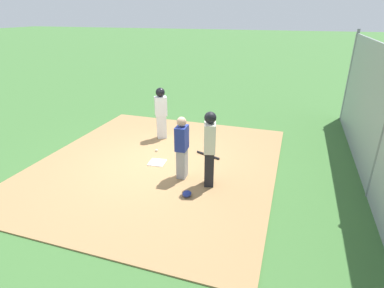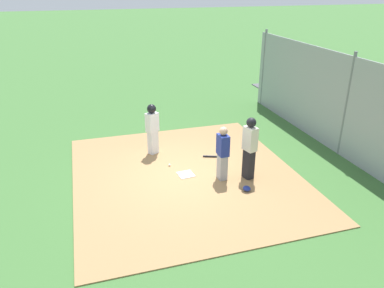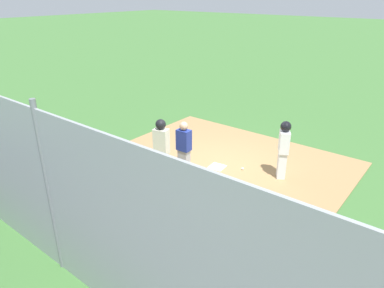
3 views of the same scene
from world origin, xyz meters
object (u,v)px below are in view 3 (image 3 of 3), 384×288
(home_plate, at_px, (217,167))
(umpire, at_px, (162,150))
(runner, at_px, (284,146))
(baseball_bat, at_px, (217,192))
(catcher, at_px, (184,148))
(baseball, at_px, (243,169))
(catcher_mask, at_px, (154,169))

(home_plate, relative_size, umpire, 0.24)
(home_plate, distance_m, umpire, 2.05)
(runner, height_order, baseball_bat, runner)
(catcher, relative_size, umpire, 0.87)
(runner, xyz_separation_m, baseball_bat, (-0.90, -1.84, -0.93))
(baseball, bearing_deg, home_plate, -154.63)
(umpire, bearing_deg, baseball, -49.44)
(catcher, bearing_deg, runner, -58.10)
(home_plate, height_order, baseball, baseball)
(umpire, xyz_separation_m, runner, (2.44, 2.29, -0.01))
(umpire, bearing_deg, home_plate, -37.07)
(catcher, relative_size, baseball, 21.52)
(catcher, relative_size, baseball_bat, 2.03)
(catcher, bearing_deg, baseball_bat, -104.43)
(catcher_mask, bearing_deg, home_plate, 45.08)
(runner, bearing_deg, baseball, -15.76)
(home_plate, relative_size, catcher, 0.28)
(baseball_bat, bearing_deg, home_plate, 55.74)
(runner, bearing_deg, baseball_bat, 33.23)
(baseball, bearing_deg, baseball_bat, -83.74)
(umpire, relative_size, catcher_mask, 7.66)
(home_plate, xyz_separation_m, baseball, (0.69, 0.33, 0.03))
(baseball_bat, bearing_deg, umpire, 126.83)
(baseball_bat, bearing_deg, baseball, 26.97)
(catcher_mask, bearing_deg, umpire, -26.56)
(catcher, height_order, umpire, umpire)
(catcher, xyz_separation_m, catcher_mask, (-0.82, -0.41, -0.76))
(baseball, bearing_deg, runner, 14.87)
(umpire, relative_size, baseball, 24.84)
(home_plate, distance_m, runner, 2.10)
(umpire, relative_size, baseball_bat, 2.34)
(umpire, distance_m, runner, 3.34)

